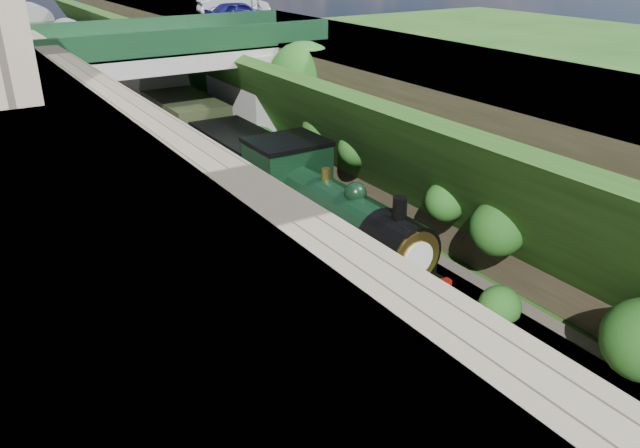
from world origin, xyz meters
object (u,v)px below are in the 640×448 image
at_px(car_blue, 240,13).
at_px(car_silver, 233,5).
at_px(tree, 304,81).
at_px(locomotive, 328,217).
at_px(road_bridge, 175,86).
at_px(tender, 240,167).

height_order(car_blue, car_silver, car_silver).
xyz_separation_m(tree, car_silver, (2.95, 14.31, 2.39)).
bearing_deg(locomotive, road_bridge, 91.02).
bearing_deg(tender, road_bridge, 92.09).
xyz_separation_m(road_bridge, tender, (0.26, -7.01, -2.46)).
distance_m(tree, car_silver, 14.80).
bearing_deg(tree, car_silver, 78.36).
distance_m(road_bridge, car_blue, 8.16).
bearing_deg(tender, locomotive, -90.00).
bearing_deg(road_bridge, locomotive, -88.98).
bearing_deg(tender, car_blue, 63.36).
bearing_deg(car_blue, locomotive, 166.43).
bearing_deg(locomotive, tree, 63.67).
relative_size(road_bridge, tree, 2.42).
height_order(car_silver, tender, car_silver).
distance_m(tree, tender, 6.00).
bearing_deg(tree, road_bridge, 135.71).
xyz_separation_m(tree, car_blue, (1.11, 9.45, 2.33)).
xyz_separation_m(locomotive, tender, (-0.00, 7.36, -0.27)).
height_order(road_bridge, car_blue, car_blue).
relative_size(tree, locomotive, 0.65).
relative_size(road_bridge, car_silver, 3.35).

